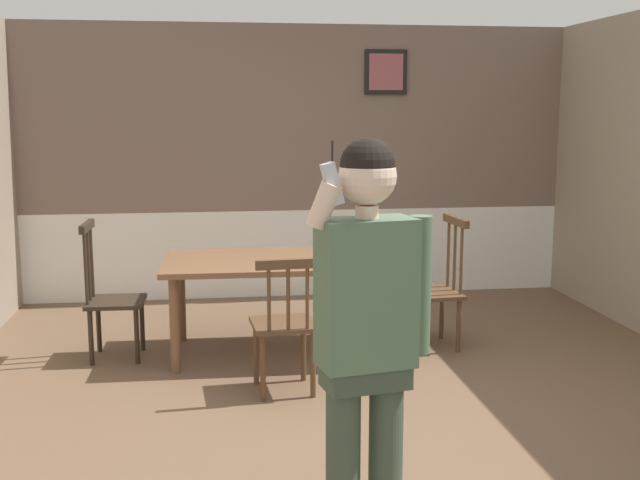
% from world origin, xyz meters
% --- Properties ---
extents(ground_plane, '(6.73, 6.73, 0.00)m').
position_xyz_m(ground_plane, '(0.00, 0.00, 0.00)').
color(ground_plane, brown).
extents(room_back_partition, '(5.40, 0.17, 2.63)m').
position_xyz_m(room_back_partition, '(0.00, 3.06, 1.27)').
color(room_back_partition, '#756056').
rests_on(room_back_partition, ground_plane).
extents(dining_table, '(1.68, 1.01, 0.73)m').
position_xyz_m(dining_table, '(-0.37, 1.19, 0.64)').
color(dining_table, brown).
rests_on(dining_table, ground_plane).
extents(chair_near_window, '(0.42, 0.42, 1.02)m').
position_xyz_m(chair_near_window, '(-1.60, 1.22, 0.47)').
color(chair_near_window, '#2D2319').
rests_on(chair_near_window, ground_plane).
extents(chair_by_doorway, '(0.48, 0.48, 1.02)m').
position_xyz_m(chair_by_doorway, '(0.85, 1.17, 0.47)').
color(chair_by_doorway, '#513823').
rests_on(chair_by_doorway, ground_plane).
extents(chair_at_table_head, '(0.43, 0.43, 0.92)m').
position_xyz_m(chair_at_table_head, '(-0.39, 0.32, 0.46)').
color(chair_at_table_head, '#513823').
rests_on(chair_at_table_head, ground_plane).
extents(person_figure, '(0.52, 0.27, 1.73)m').
position_xyz_m(person_figure, '(-0.24, -1.64, 0.99)').
color(person_figure, '#3A493A').
rests_on(person_figure, ground_plane).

